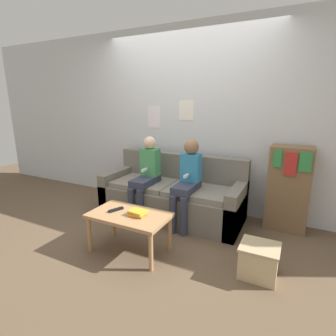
# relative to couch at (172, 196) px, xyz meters

# --- Properties ---
(ground_plane) EXTENTS (10.00, 10.00, 0.00)m
(ground_plane) POSITION_rel_couch_xyz_m (0.00, -0.50, -0.28)
(ground_plane) COLOR brown
(wall_back) EXTENTS (8.00, 0.06, 2.60)m
(wall_back) POSITION_rel_couch_xyz_m (-0.00, 0.48, 1.02)
(wall_back) COLOR silver
(wall_back) RESTS_ON ground_plane
(couch) EXTENTS (1.93, 0.77, 0.83)m
(couch) POSITION_rel_couch_xyz_m (0.00, 0.00, 0.00)
(couch) COLOR #6B665B
(couch) RESTS_ON ground_plane
(coffee_table) EXTENTS (0.83, 0.48, 0.42)m
(coffee_table) POSITION_rel_couch_xyz_m (-0.01, -1.02, 0.09)
(coffee_table) COLOR #AD7F51
(coffee_table) RESTS_ON ground_plane
(person_left) EXTENTS (0.24, 0.54, 1.10)m
(person_left) POSITION_rel_couch_xyz_m (-0.31, -0.18, 0.33)
(person_left) COLOR #33384C
(person_left) RESTS_ON ground_plane
(person_right) EXTENTS (0.24, 0.54, 1.10)m
(person_right) POSITION_rel_couch_xyz_m (0.29, -0.18, 0.34)
(person_right) COLOR #33384C
(person_right) RESTS_ON ground_plane
(tv_remote) EXTENTS (0.10, 0.17, 0.02)m
(tv_remote) POSITION_rel_couch_xyz_m (-0.19, -1.01, 0.15)
(tv_remote) COLOR black
(tv_remote) RESTS_ON coffee_table
(book_stack) EXTENTS (0.19, 0.16, 0.05)m
(book_stack) POSITION_rel_couch_xyz_m (0.08, -1.00, 0.17)
(book_stack) COLOR orange
(book_stack) RESTS_ON coffee_table
(bookshelf) EXTENTS (0.48, 0.30, 1.05)m
(bookshelf) POSITION_rel_couch_xyz_m (1.43, 0.29, 0.24)
(bookshelf) COLOR brown
(bookshelf) RESTS_ON ground_plane
(storage_box) EXTENTS (0.34, 0.32, 0.30)m
(storage_box) POSITION_rel_couch_xyz_m (1.28, -0.84, -0.13)
(storage_box) COLOR #CCB284
(storage_box) RESTS_ON ground_plane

